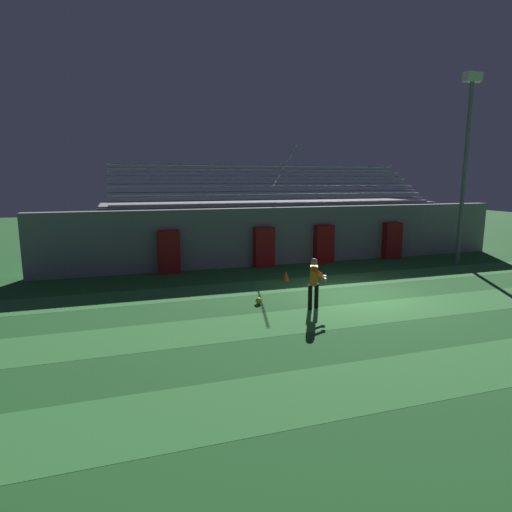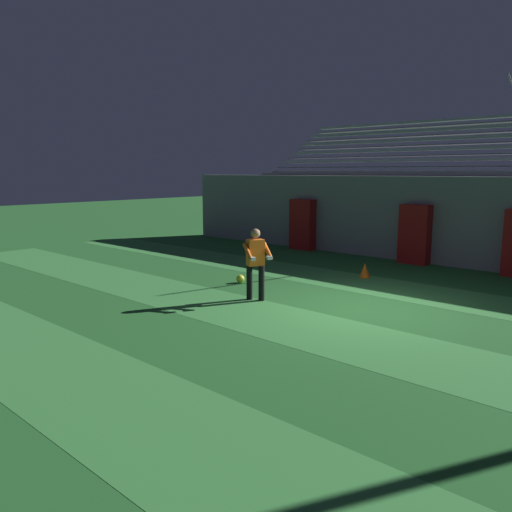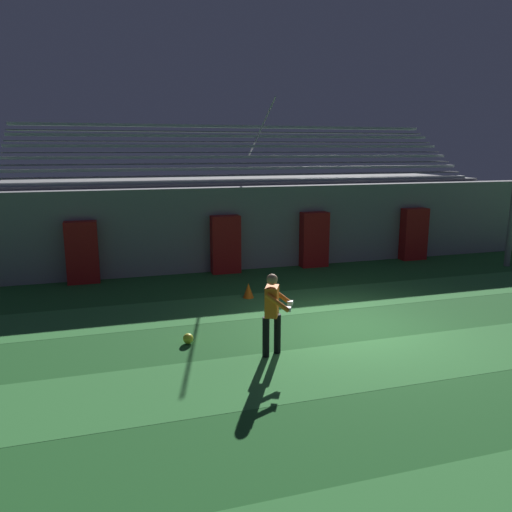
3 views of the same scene
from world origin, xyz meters
TOP-DOWN VIEW (x-y plane):
  - ground_plane at (0.00, 0.00)m, footprint 80.00×80.00m
  - turf_stripe_near at (0.00, -6.00)m, footprint 28.00×2.07m
  - turf_stripe_mid at (0.00, -1.87)m, footprint 28.00×2.07m
  - turf_stripe_far at (0.00, 2.27)m, footprint 28.00×2.07m
  - back_wall at (0.00, 6.50)m, footprint 24.00×0.60m
  - padding_pillar_gate_left at (-1.58, 5.95)m, footprint 0.95×0.44m
  - padding_pillar_far_left at (-6.07, 5.95)m, footprint 0.95×0.44m
  - bleacher_stand at (0.00, 9.19)m, footprint 18.00×4.75m
  - goalkeeper at (-2.27, -0.95)m, footprint 0.70×0.72m
  - soccer_ball at (-3.79, 0.13)m, footprint 0.22×0.22m
  - traffic_cone at (-1.65, 2.96)m, footprint 0.30×0.30m

SIDE VIEW (x-z plane):
  - ground_plane at x=0.00m, z-range 0.00..0.00m
  - turf_stripe_near at x=0.00m, z-range 0.00..0.01m
  - turf_stripe_mid at x=0.00m, z-range 0.00..0.01m
  - turf_stripe_far at x=0.00m, z-range 0.00..0.01m
  - soccer_ball at x=-3.79m, z-range 0.00..0.22m
  - traffic_cone at x=-1.65m, z-range 0.00..0.42m
  - goalkeeper at x=-2.27m, z-range 0.12..1.79m
  - padding_pillar_gate_left at x=-1.58m, z-range 0.00..1.91m
  - padding_pillar_far_left at x=-6.07m, z-range 0.00..1.91m
  - back_wall at x=0.00m, z-range 0.00..2.80m
  - bleacher_stand at x=0.00m, z-range -1.40..4.42m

